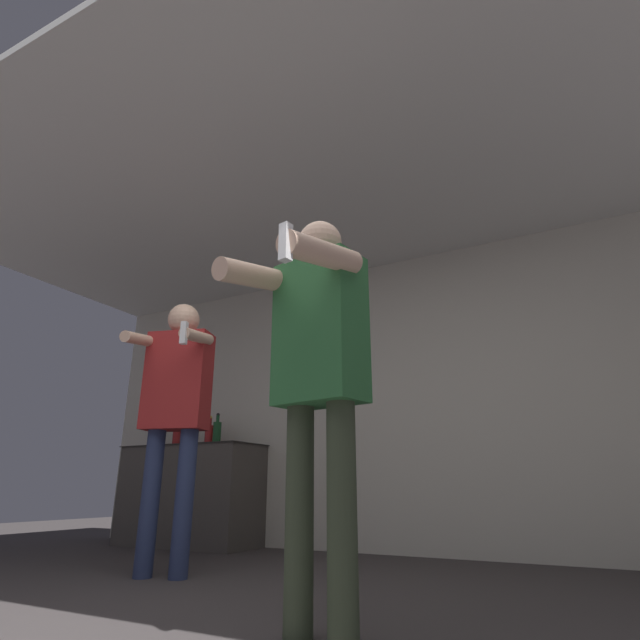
{
  "coord_description": "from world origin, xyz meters",
  "views": [
    {
      "loc": [
        1.26,
        -1.25,
        0.51
      ],
      "look_at": [
        0.35,
        0.5,
        1.18
      ],
      "focal_mm": 28.0,
      "sensor_mm": 36.0,
      "label": 1
    }
  ],
  "objects": [
    {
      "name": "person_woman_foreground",
      "position": [
        0.34,
        0.48,
        1.01
      ],
      "size": [
        0.52,
        0.59,
        1.63
      ],
      "color": "#38422D",
      "rests_on": "ground_plane"
    },
    {
      "name": "bottle_short_whiskey",
      "position": [
        -2.71,
        2.68,
        1.0
      ],
      "size": [
        0.08,
        0.08,
        0.26
      ],
      "color": "#563314",
      "rests_on": "counter"
    },
    {
      "name": "bottle_green_wine",
      "position": [
        -2.03,
        2.68,
        1.01
      ],
      "size": [
        0.09,
        0.09,
        0.29
      ],
      "color": "maroon",
      "rests_on": "counter"
    },
    {
      "name": "bottle_amber_bourbon",
      "position": [
        -1.93,
        2.68,
        1.03
      ],
      "size": [
        0.08,
        0.08,
        0.31
      ],
      "color": "#194723",
      "rests_on": "counter"
    },
    {
      "name": "counter",
      "position": [
        -2.16,
        2.63,
        0.45
      ],
      "size": [
        1.4,
        0.59,
        0.91
      ],
      "color": "#47423D",
      "rests_on": "ground_plane"
    },
    {
      "name": "person_man_side",
      "position": [
        -1.11,
        1.22,
        1.06
      ],
      "size": [
        0.56,
        0.59,
        1.73
      ],
      "color": "navy",
      "rests_on": "ground_plane"
    },
    {
      "name": "ceiling_slab",
      "position": [
        0.0,
        1.46,
        2.57
      ],
      "size": [
        7.0,
        3.43,
        0.05
      ],
      "color": "silver",
      "rests_on": "wall_back"
    },
    {
      "name": "wall_back",
      "position": [
        0.0,
        2.94,
        1.27
      ],
      "size": [
        7.0,
        0.06,
        2.55
      ],
      "color": "beige",
      "rests_on": "ground_plane"
    },
    {
      "name": "bottle_red_label",
      "position": [
        -2.45,
        2.68,
        1.03
      ],
      "size": [
        0.09,
        0.09,
        0.31
      ],
      "color": "maroon",
      "rests_on": "counter"
    }
  ]
}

